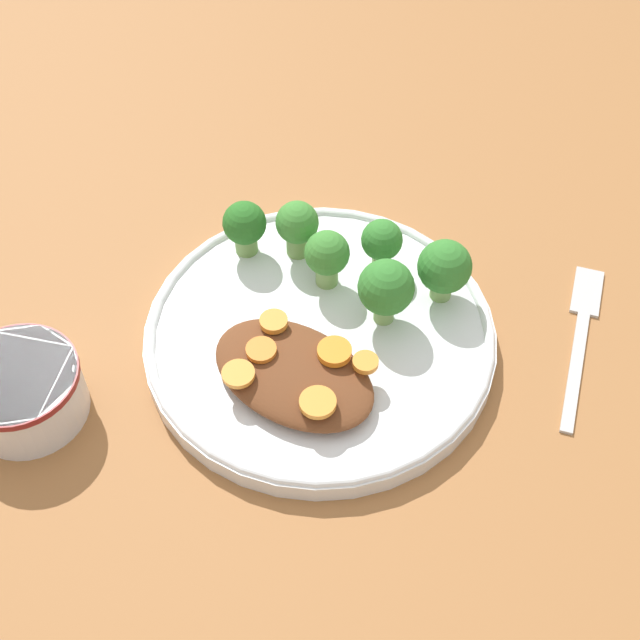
% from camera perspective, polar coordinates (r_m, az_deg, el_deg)
% --- Properties ---
extents(ground_plane, '(4.00, 4.00, 0.00)m').
position_cam_1_polar(ground_plane, '(0.74, 0.00, -1.57)').
color(ground_plane, '#9E6638').
extents(plate, '(0.29, 0.29, 0.02)m').
position_cam_1_polar(plate, '(0.73, 0.00, -1.02)').
color(plate, white).
rests_on(plate, ground_plane).
extents(dip_bowl, '(0.09, 0.09, 0.05)m').
position_cam_1_polar(dip_bowl, '(0.71, -18.55, -4.24)').
color(dip_bowl, silver).
rests_on(dip_bowl, ground_plane).
extents(stew_mound, '(0.14, 0.09, 0.02)m').
position_cam_1_polar(stew_mound, '(0.69, -1.71, -3.44)').
color(stew_mound, brown).
rests_on(stew_mound, plate).
extents(broccoli_floret_0, '(0.04, 0.04, 0.05)m').
position_cam_1_polar(broccoli_floret_0, '(0.75, 3.68, 5.20)').
color(broccoli_floret_0, '#7FA85B').
rests_on(broccoli_floret_0, plate).
extents(broccoli_floret_1, '(0.04, 0.04, 0.05)m').
position_cam_1_polar(broccoli_floret_1, '(0.73, 0.45, 4.14)').
color(broccoli_floret_1, '#7FA85B').
rests_on(broccoli_floret_1, plate).
extents(broccoli_floret_2, '(0.04, 0.04, 0.05)m').
position_cam_1_polar(broccoli_floret_2, '(0.76, -1.47, 6.06)').
color(broccoli_floret_2, '#759E51').
rests_on(broccoli_floret_2, plate).
extents(broccoli_floret_3, '(0.04, 0.04, 0.06)m').
position_cam_1_polar(broccoli_floret_3, '(0.73, 7.97, 3.31)').
color(broccoli_floret_3, '#7FA85B').
rests_on(broccoli_floret_3, plate).
extents(broccoli_floret_4, '(0.05, 0.05, 0.06)m').
position_cam_1_polar(broccoli_floret_4, '(0.71, 4.24, 2.00)').
color(broccoli_floret_4, '#7FA85B').
rests_on(broccoli_floret_4, plate).
extents(broccoli_floret_5, '(0.04, 0.04, 0.05)m').
position_cam_1_polar(broccoli_floret_5, '(0.76, -4.85, 6.04)').
color(broccoli_floret_5, '#759E51').
rests_on(broccoli_floret_5, plate).
extents(carrot_slice_0, '(0.02, 0.02, 0.00)m').
position_cam_1_polar(carrot_slice_0, '(0.68, -3.79, -1.92)').
color(carrot_slice_0, orange).
rests_on(carrot_slice_0, stew_mound).
extents(carrot_slice_1, '(0.03, 0.03, 0.01)m').
position_cam_1_polar(carrot_slice_1, '(0.68, 0.93, -2.03)').
color(carrot_slice_1, orange).
rests_on(carrot_slice_1, stew_mound).
extents(carrot_slice_2, '(0.03, 0.03, 0.00)m').
position_cam_1_polar(carrot_slice_2, '(0.66, -0.14, -5.29)').
color(carrot_slice_2, orange).
rests_on(carrot_slice_2, stew_mound).
extents(carrot_slice_3, '(0.02, 0.02, 0.01)m').
position_cam_1_polar(carrot_slice_3, '(0.68, 2.93, -2.72)').
color(carrot_slice_3, orange).
rests_on(carrot_slice_3, stew_mound).
extents(carrot_slice_4, '(0.03, 0.03, 0.00)m').
position_cam_1_polar(carrot_slice_4, '(0.67, -5.25, -3.45)').
color(carrot_slice_4, orange).
rests_on(carrot_slice_4, stew_mound).
extents(carrot_slice_5, '(0.02, 0.02, 0.01)m').
position_cam_1_polar(carrot_slice_5, '(0.70, -2.98, -0.09)').
color(carrot_slice_5, orange).
rests_on(carrot_slice_5, stew_mound).
extents(fork, '(0.07, 0.17, 0.01)m').
position_cam_1_polar(fork, '(0.77, 16.41, -0.50)').
color(fork, silver).
rests_on(fork, ground_plane).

